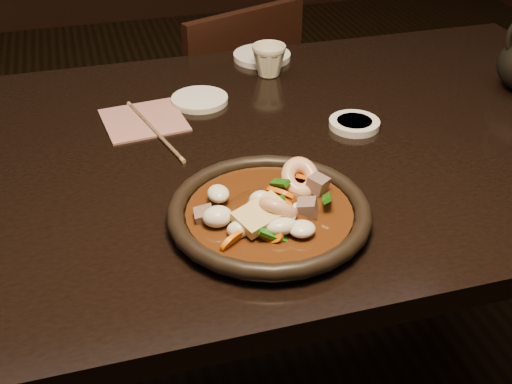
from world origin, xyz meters
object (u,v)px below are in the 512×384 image
object	(u,v)px
plate	(269,213)
tea_cup	(269,59)
table	(253,179)
chair	(224,124)

from	to	relation	value
plate	tea_cup	distance (m)	0.55
table	plate	xyz separation A→B (m)	(-0.04, -0.24, 0.09)
chair	tea_cup	bearing A→B (deg)	71.51
table	tea_cup	world-z (taller)	tea_cup
table	plate	distance (m)	0.26
plate	tea_cup	xyz separation A→B (m)	(0.16, 0.52, 0.02)
table	plate	bearing A→B (deg)	-99.94
plate	tea_cup	world-z (taller)	tea_cup
plate	table	bearing A→B (deg)	80.06
tea_cup	table	bearing A→B (deg)	-112.49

